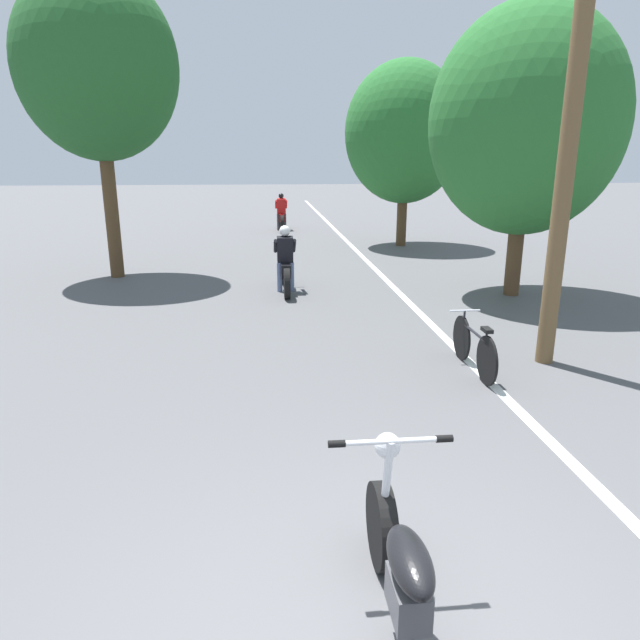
{
  "coord_description": "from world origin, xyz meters",
  "views": [
    {
      "loc": [
        -0.61,
        -2.61,
        2.82
      ],
      "look_at": [
        0.05,
        4.06,
        0.9
      ],
      "focal_mm": 32.0,
      "sensor_mm": 36.0,
      "label": 1
    }
  ],
  "objects_px": {
    "motorcycle_foreground": "(407,585)",
    "bicycle_parked": "(474,347)",
    "roadside_tree_left": "(97,67)",
    "motorcycle_rider_far": "(281,217)",
    "utility_pole": "(576,76)",
    "roadside_tree_right_far": "(405,133)",
    "motorcycle_rider_lead": "(285,267)",
    "roadside_tree_right_near": "(527,122)"
  },
  "relations": [
    {
      "from": "motorcycle_foreground",
      "to": "bicycle_parked",
      "type": "xyz_separation_m",
      "value": [
        2.02,
        4.36,
        -0.06
      ]
    },
    {
      "from": "roadside_tree_left",
      "to": "motorcycle_rider_far",
      "type": "bearing_deg",
      "value": 63.95
    },
    {
      "from": "utility_pole",
      "to": "roadside_tree_right_far",
      "type": "height_order",
      "value": "utility_pole"
    },
    {
      "from": "motorcycle_rider_lead",
      "to": "roadside_tree_right_near",
      "type": "bearing_deg",
      "value": -9.63
    },
    {
      "from": "roadside_tree_left",
      "to": "motorcycle_rider_lead",
      "type": "height_order",
      "value": "roadside_tree_left"
    },
    {
      "from": "roadside_tree_right_far",
      "to": "roadside_tree_left",
      "type": "bearing_deg",
      "value": -151.92
    },
    {
      "from": "roadside_tree_left",
      "to": "bicycle_parked",
      "type": "height_order",
      "value": "roadside_tree_left"
    },
    {
      "from": "roadside_tree_left",
      "to": "motorcycle_rider_lead",
      "type": "relative_size",
      "value": 3.34
    },
    {
      "from": "roadside_tree_right_near",
      "to": "bicycle_parked",
      "type": "relative_size",
      "value": 3.56
    },
    {
      "from": "utility_pole",
      "to": "roadside_tree_right_near",
      "type": "bearing_deg",
      "value": 72.59
    },
    {
      "from": "roadside_tree_right_far",
      "to": "motorcycle_rider_far",
      "type": "bearing_deg",
      "value": 129.97
    },
    {
      "from": "roadside_tree_left",
      "to": "motorcycle_rider_lead",
      "type": "xyz_separation_m",
      "value": [
        4.03,
        -1.97,
        -4.21
      ]
    },
    {
      "from": "motorcycle_rider_far",
      "to": "bicycle_parked",
      "type": "distance_m",
      "value": 16.04
    },
    {
      "from": "roadside_tree_right_far",
      "to": "motorcycle_rider_lead",
      "type": "distance_m",
      "value": 8.07
    },
    {
      "from": "motorcycle_rider_far",
      "to": "motorcycle_rider_lead",
      "type": "bearing_deg",
      "value": -91.51
    },
    {
      "from": "roadside_tree_right_far",
      "to": "motorcycle_foreground",
      "type": "distance_m",
      "value": 16.49
    },
    {
      "from": "roadside_tree_left",
      "to": "motorcycle_rider_far",
      "type": "xyz_separation_m",
      "value": [
        4.32,
        8.83,
        -4.21
      ]
    },
    {
      "from": "utility_pole",
      "to": "roadside_tree_right_far",
      "type": "relative_size",
      "value": 1.29
    },
    {
      "from": "utility_pole",
      "to": "roadside_tree_left",
      "type": "height_order",
      "value": "utility_pole"
    },
    {
      "from": "motorcycle_foreground",
      "to": "motorcycle_rider_lead",
      "type": "bearing_deg",
      "value": 91.95
    },
    {
      "from": "utility_pole",
      "to": "roadside_tree_right_near",
      "type": "relative_size",
      "value": 1.3
    },
    {
      "from": "motorcycle_foreground",
      "to": "motorcycle_rider_far",
      "type": "relative_size",
      "value": 1.0
    },
    {
      "from": "roadside_tree_right_far",
      "to": "motorcycle_rider_lead",
      "type": "height_order",
      "value": "roadside_tree_right_far"
    },
    {
      "from": "motorcycle_rider_lead",
      "to": "motorcycle_rider_far",
      "type": "height_order",
      "value": "motorcycle_rider_far"
    },
    {
      "from": "roadside_tree_right_far",
      "to": "motorcycle_rider_lead",
      "type": "bearing_deg",
      "value": -122.87
    },
    {
      "from": "roadside_tree_right_near",
      "to": "roadside_tree_right_far",
      "type": "relative_size",
      "value": 1.0
    },
    {
      "from": "motorcycle_foreground",
      "to": "roadside_tree_right_near",
      "type": "bearing_deg",
      "value": 62.83
    },
    {
      "from": "utility_pole",
      "to": "motorcycle_rider_far",
      "type": "distance_m",
      "value": 16.29
    },
    {
      "from": "roadside_tree_right_near",
      "to": "motorcycle_rider_far",
      "type": "xyz_separation_m",
      "value": [
        -4.48,
        11.61,
        -2.95
      ]
    },
    {
      "from": "roadside_tree_right_far",
      "to": "motorcycle_rider_far",
      "type": "distance_m",
      "value": 6.61
    },
    {
      "from": "utility_pole",
      "to": "roadside_tree_right_far",
      "type": "xyz_separation_m",
      "value": [
        0.57,
        11.12,
        -0.26
      ]
    },
    {
      "from": "roadside_tree_right_near",
      "to": "motorcycle_rider_lead",
      "type": "bearing_deg",
      "value": 170.37
    },
    {
      "from": "motorcycle_foreground",
      "to": "motorcycle_rider_far",
      "type": "height_order",
      "value": "motorcycle_rider_far"
    },
    {
      "from": "utility_pole",
      "to": "motorcycle_foreground",
      "type": "height_order",
      "value": "utility_pole"
    },
    {
      "from": "motorcycle_rider_lead",
      "to": "roadside_tree_right_far",
      "type": "bearing_deg",
      "value": 57.13
    },
    {
      "from": "utility_pole",
      "to": "motorcycle_rider_far",
      "type": "bearing_deg",
      "value": 101.62
    },
    {
      "from": "motorcycle_rider_lead",
      "to": "motorcycle_rider_far",
      "type": "distance_m",
      "value": 10.81
    },
    {
      "from": "utility_pole",
      "to": "motorcycle_foreground",
      "type": "xyz_separation_m",
      "value": [
        -3.18,
        -4.63,
        -3.39
      ]
    },
    {
      "from": "roadside_tree_right_near",
      "to": "bicycle_parked",
      "type": "height_order",
      "value": "roadside_tree_right_near"
    },
    {
      "from": "roadside_tree_right_far",
      "to": "motorcycle_foreground",
      "type": "height_order",
      "value": "roadside_tree_right_far"
    },
    {
      "from": "motorcycle_foreground",
      "to": "motorcycle_rider_far",
      "type": "distance_m",
      "value": 20.26
    },
    {
      "from": "motorcycle_rider_far",
      "to": "bicycle_parked",
      "type": "height_order",
      "value": "motorcycle_rider_far"
    }
  ]
}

